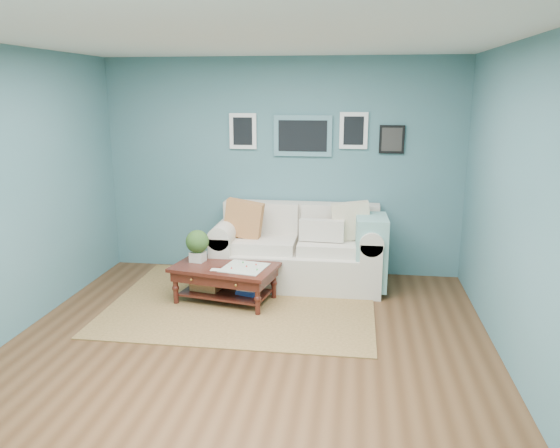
# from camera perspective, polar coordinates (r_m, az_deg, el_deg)

# --- Properties ---
(room_shell) EXTENTS (5.00, 5.02, 2.70)m
(room_shell) POSITION_cam_1_polar(r_m,az_deg,el_deg) (4.53, -3.95, 1.89)
(room_shell) COLOR brown
(room_shell) RESTS_ON ground
(area_rug) EXTENTS (2.86, 2.29, 0.01)m
(area_rug) POSITION_cam_1_polar(r_m,az_deg,el_deg) (6.13, -3.81, -8.13)
(area_rug) COLOR brown
(area_rug) RESTS_ON ground
(loveseat) EXTENTS (2.04, 0.93, 1.05)m
(loveseat) POSITION_cam_1_polar(r_m,az_deg,el_deg) (6.60, 2.67, -2.66)
(loveseat) COLOR beige
(loveseat) RESTS_ON ground
(coffee_table) EXTENTS (1.22, 0.85, 0.78)m
(coffee_table) POSITION_cam_1_polar(r_m,az_deg,el_deg) (6.10, -6.25, -4.92)
(coffee_table) COLOR #38130D
(coffee_table) RESTS_ON ground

